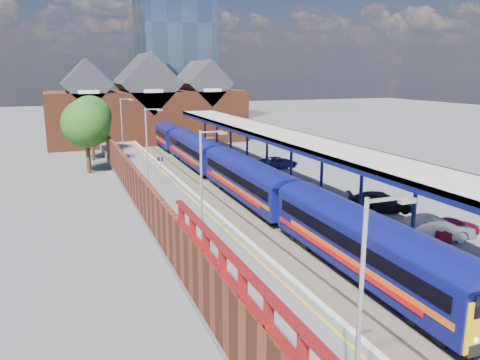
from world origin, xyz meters
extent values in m
plane|color=#5B5B5E|center=(0.00, 30.00, 0.00)|extent=(240.00, 240.00, 0.00)
cube|color=#473D33|center=(0.00, 20.00, 0.03)|extent=(6.00, 76.00, 0.06)
cube|color=slate|center=(-2.22, 20.00, 0.12)|extent=(0.07, 76.00, 0.14)
cube|color=slate|center=(-0.78, 20.00, 0.12)|extent=(0.07, 76.00, 0.14)
cube|color=slate|center=(0.78, 20.00, 0.12)|extent=(0.07, 76.00, 0.14)
cube|color=slate|center=(2.22, 20.00, 0.12)|extent=(0.07, 76.00, 0.14)
cube|color=#565659|center=(-5.50, 20.00, 0.50)|extent=(5.00, 76.00, 1.00)
cube|color=#565659|center=(6.00, 20.00, 0.50)|extent=(6.00, 76.00, 1.00)
cube|color=silver|center=(-3.15, 20.00, 1.02)|extent=(0.30, 76.00, 0.05)
cube|color=silver|center=(3.15, 20.00, 1.02)|extent=(0.30, 76.00, 0.05)
cube|color=yellow|center=(-3.75, 20.00, 1.01)|extent=(0.14, 76.00, 0.01)
cube|color=#0D105E|center=(1.50, 2.49, 1.90)|extent=(3.01, 16.04, 2.50)
cube|color=#0D105E|center=(1.50, 2.49, 3.15)|extent=(3.01, 16.04, 0.60)
cube|color=#0D105E|center=(1.50, 19.09, 1.90)|extent=(3.01, 16.04, 2.50)
cube|color=#0D105E|center=(1.50, 19.09, 3.15)|extent=(3.01, 16.04, 0.60)
cube|color=#0D105E|center=(1.50, 35.69, 1.90)|extent=(3.01, 16.04, 2.50)
cube|color=#0D105E|center=(1.50, 35.69, 3.15)|extent=(3.01, 16.04, 0.60)
cube|color=#0D105E|center=(1.50, 52.29, 1.90)|extent=(3.01, 16.04, 2.50)
cube|color=#0D105E|center=(1.50, 52.29, 3.15)|extent=(3.01, 16.04, 0.60)
cube|color=black|center=(0.08, 27.39, 2.35)|extent=(0.04, 60.54, 0.70)
cube|color=#EE560F|center=(0.07, 27.39, 1.55)|extent=(0.03, 55.27, 0.30)
cube|color=red|center=(0.06, 27.39, 1.30)|extent=(0.03, 55.27, 0.30)
cube|color=black|center=(1.50, -3.11, 0.30)|extent=(2.00, 2.40, 0.60)
cube|color=black|center=(1.50, 57.89, 0.30)|extent=(2.00, 2.40, 0.60)
cylinder|color=#0E1454|center=(5.00, 3.00, 3.10)|extent=(0.24, 0.24, 4.20)
cylinder|color=#0E1454|center=(5.00, 8.00, 3.10)|extent=(0.24, 0.24, 4.20)
cylinder|color=#0E1454|center=(5.00, 13.00, 3.10)|extent=(0.24, 0.24, 4.20)
cylinder|color=#0E1454|center=(5.00, 18.00, 3.10)|extent=(0.24, 0.24, 4.20)
cylinder|color=#0E1454|center=(5.00, 23.00, 3.10)|extent=(0.24, 0.24, 4.20)
cylinder|color=#0E1454|center=(5.00, 28.00, 3.10)|extent=(0.24, 0.24, 4.20)
cylinder|color=#0E1454|center=(5.00, 33.00, 3.10)|extent=(0.24, 0.24, 4.20)
cylinder|color=#0E1454|center=(5.00, 38.00, 3.10)|extent=(0.24, 0.24, 4.20)
cylinder|color=#0E1454|center=(5.00, 43.00, 3.10)|extent=(0.24, 0.24, 4.20)
cube|color=beige|center=(5.50, 22.00, 5.35)|extent=(4.50, 52.00, 0.25)
cube|color=#0E1454|center=(3.35, 22.00, 5.20)|extent=(0.20, 52.00, 0.55)
cube|color=#0E1454|center=(7.65, 22.00, 5.20)|extent=(0.20, 52.00, 0.55)
cylinder|color=#A5A8AA|center=(-6.50, -8.00, 4.50)|extent=(0.12, 0.12, 7.00)
cube|color=#A5A8AA|center=(-5.90, -8.00, 7.90)|extent=(1.20, 0.08, 0.08)
cube|color=#A5A8AA|center=(-5.30, -8.00, 7.80)|extent=(0.45, 0.18, 0.12)
cylinder|color=#A5A8AA|center=(-6.50, 6.00, 4.50)|extent=(0.12, 0.12, 7.00)
cube|color=#A5A8AA|center=(-5.90, 6.00, 7.90)|extent=(1.20, 0.08, 0.08)
cube|color=#A5A8AA|center=(-5.30, 6.00, 7.80)|extent=(0.45, 0.18, 0.12)
cylinder|color=#A5A8AA|center=(-6.50, 22.00, 4.50)|extent=(0.12, 0.12, 7.00)
cube|color=#A5A8AA|center=(-5.90, 22.00, 7.90)|extent=(1.20, 0.08, 0.08)
cube|color=#A5A8AA|center=(-5.30, 22.00, 7.80)|extent=(0.45, 0.18, 0.12)
cylinder|color=#A5A8AA|center=(-6.50, 38.00, 4.50)|extent=(0.12, 0.12, 7.00)
cube|color=#A5A8AA|center=(-5.90, 38.00, 7.90)|extent=(1.20, 0.08, 0.08)
cube|color=#A5A8AA|center=(-5.30, 38.00, 7.80)|extent=(0.45, 0.18, 0.12)
cylinder|color=#A5A8AA|center=(-5.00, 24.00, 2.25)|extent=(0.08, 0.08, 2.50)
cube|color=#0C194C|center=(-5.00, 24.00, 3.30)|extent=(0.55, 0.06, 0.35)
cube|color=brown|center=(-8.10, 14.00, 2.40)|extent=(0.35, 50.00, 2.80)
cube|color=maroon|center=(-8.10, -3.00, 4.80)|extent=(0.30, 15.00, 0.12)
cube|color=maroon|center=(-8.10, -3.00, 3.85)|extent=(0.30, 15.00, 0.12)
cube|color=maroon|center=(-8.10, -8.00, 4.30)|extent=(0.30, 0.12, 1.00)
cube|color=maroon|center=(-8.10, -6.00, 4.30)|extent=(0.30, 0.12, 1.00)
cube|color=maroon|center=(-8.10, -4.00, 4.30)|extent=(0.30, 0.12, 1.00)
cube|color=maroon|center=(-8.10, -2.00, 4.30)|extent=(0.30, 0.12, 1.00)
cube|color=maroon|center=(-8.10, 0.00, 4.30)|extent=(0.30, 0.12, 1.00)
cube|color=maroon|center=(-8.10, 2.00, 4.30)|extent=(0.30, 0.12, 1.00)
cube|color=maroon|center=(-8.10, 4.00, 4.30)|extent=(0.30, 0.12, 1.00)
cube|color=brown|center=(0.00, 58.00, 4.00)|extent=(30.00, 12.00, 8.00)
cube|color=#232328|center=(-9.00, 58.00, 9.20)|extent=(7.13, 12.00, 7.13)
cube|color=#232328|center=(0.00, 58.00, 9.20)|extent=(9.16, 12.00, 9.16)
cube|color=#232328|center=(9.00, 58.00, 9.20)|extent=(7.13, 12.00, 7.13)
cube|color=beige|center=(-9.00, 51.95, 8.20)|extent=(2.80, 0.15, 0.50)
cube|color=beige|center=(0.00, 51.95, 8.20)|extent=(2.80, 0.15, 0.50)
cube|color=beige|center=(9.00, 51.95, 8.20)|extent=(2.80, 0.15, 0.50)
cube|color=slate|center=(10.00, 80.00, 20.00)|extent=(14.00, 14.00, 40.00)
cylinder|color=#382314|center=(-10.50, 36.00, 2.00)|extent=(0.44, 0.44, 4.00)
sphere|color=#184512|center=(-10.50, 36.00, 5.50)|extent=(5.20, 5.20, 5.20)
sphere|color=#184512|center=(-9.70, 35.50, 4.80)|extent=(3.20, 3.20, 3.20)
cylinder|color=#382314|center=(-9.50, 44.00, 2.00)|extent=(0.44, 0.44, 4.00)
sphere|color=#184512|center=(-9.50, 44.00, 5.50)|extent=(5.20, 5.20, 5.20)
sphere|color=#184512|center=(-8.70, 43.50, 4.80)|extent=(3.20, 3.20, 3.20)
imported|color=maroon|center=(8.50, 3.63, 1.68)|extent=(4.20, 2.15, 1.37)
imported|color=silver|center=(7.26, 3.66, 1.76)|extent=(4.81, 2.36, 1.52)
imported|color=black|center=(8.19, 9.91, 1.70)|extent=(5.20, 3.64, 1.40)
imported|color=navy|center=(7.97, 26.75, 1.61)|extent=(4.54, 2.39, 1.22)
camera|label=1|loc=(-13.20, -16.92, 10.92)|focal=35.00mm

